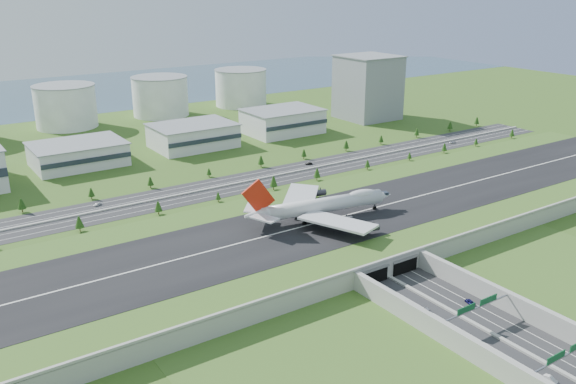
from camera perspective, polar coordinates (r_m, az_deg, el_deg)
ground at (r=295.97m, az=2.84°, el=-4.35°), size 1200.00×1200.00×0.00m
airfield_deck at (r=294.29m, az=2.86°, el=-3.62°), size 520.00×100.00×9.20m
underpass_road at (r=231.57m, az=18.02°, el=-11.52°), size 38.80×120.40×8.00m
sign_gantry_near at (r=232.11m, az=17.26°, el=-10.36°), size 38.70×0.70×9.80m
sign_gantry_far at (r=215.86m, az=24.61°, el=-13.74°), size 38.70×0.70×9.80m
north_expressway at (r=371.16m, az=-5.95°, el=0.54°), size 560.00×36.00×0.12m
tree_row at (r=375.89m, az=-4.28°, el=1.57°), size 503.72×48.61×8.47m
hangar_mid_a at (r=433.87m, az=-19.05°, el=3.35°), size 58.00×42.00×15.00m
hangar_mid_b at (r=461.37m, az=-8.87°, el=5.21°), size 58.00×42.00×17.00m
hangar_mid_c at (r=499.23m, az=-0.52°, el=6.62°), size 58.00×42.00×19.00m
office_tower at (r=556.60m, az=7.48°, el=9.66°), size 46.00×46.00×55.00m
fuel_tank_b at (r=551.28m, az=-20.09°, el=7.51°), size 50.00×50.00×35.00m
fuel_tank_c at (r=577.07m, az=-11.86°, el=8.74°), size 50.00×50.00×35.00m
fuel_tank_d at (r=613.64m, az=-4.43°, el=9.69°), size 50.00×50.00×35.00m
bay_water at (r=725.18m, az=-20.72°, el=8.59°), size 1200.00×260.00×0.06m
boeing_747 at (r=295.46m, az=3.15°, el=-1.25°), size 80.14×75.14×24.94m
car_0 at (r=238.41m, az=12.90°, el=-10.76°), size 3.84×5.27×1.67m
car_1 at (r=214.25m, az=23.36°, el=-15.75°), size 1.94×4.71×1.52m
car_2 at (r=248.82m, az=16.65°, el=-9.81°), size 3.48×5.35×1.37m
car_5 at (r=412.98m, az=1.96°, el=2.69°), size 5.02×3.25×1.56m
car_6 at (r=485.08m, az=15.16°, el=4.52°), size 5.24×2.49×1.44m
car_7 at (r=353.43m, az=-17.39°, el=-1.11°), size 5.08×3.63×1.37m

